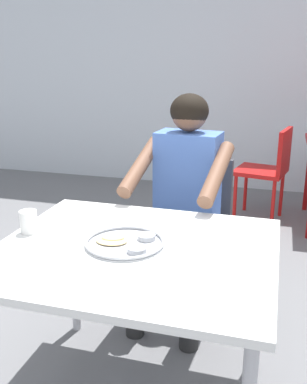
{
  "coord_description": "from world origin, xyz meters",
  "views": [
    {
      "loc": [
        0.41,
        -1.52,
        1.43
      ],
      "look_at": [
        -0.08,
        0.21,
        0.87
      ],
      "focal_mm": 41.15,
      "sensor_mm": 36.0,
      "label": 1
    }
  ],
  "objects": [
    {
      "name": "chair_foreground",
      "position": [
        -0.04,
        0.91,
        0.5
      ],
      "size": [
        0.47,
        0.45,
        0.85
      ],
      "color": "#3F3F44",
      "rests_on": "ground"
    },
    {
      "name": "thali_tray",
      "position": [
        -0.13,
        -0.03,
        0.73
      ],
      "size": [
        0.31,
        0.31,
        0.03
      ],
      "color": "#B7BABF",
      "rests_on": "table_foreground"
    },
    {
      "name": "chair_red_left",
      "position": [
        0.36,
        2.36,
        0.49
      ],
      "size": [
        0.49,
        0.48,
        0.83
      ],
      "color": "red",
      "rests_on": "ground"
    },
    {
      "name": "back_wall",
      "position": [
        0.0,
        3.37,
        1.7
      ],
      "size": [
        12.0,
        0.12,
        3.4
      ],
      "primitive_type": "cube",
      "color": "silver",
      "rests_on": "ground"
    },
    {
      "name": "drinking_cup",
      "position": [
        -0.56,
        -0.02,
        0.77
      ],
      "size": [
        0.07,
        0.07,
        0.1
      ],
      "color": "white",
      "rests_on": "table_foreground"
    },
    {
      "name": "diner_foreground",
      "position": [
        -0.06,
        0.69,
        0.74
      ],
      "size": [
        0.53,
        0.58,
        1.24
      ],
      "color": "#252525",
      "rests_on": "ground"
    },
    {
      "name": "table_foreground",
      "position": [
        -0.09,
        -0.04,
        0.65
      ],
      "size": [
        1.07,
        0.92,
        0.72
      ],
      "color": "white",
      "rests_on": "ground"
    }
  ]
}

